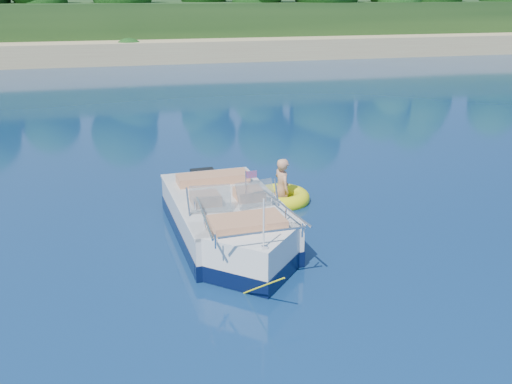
# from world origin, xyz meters

# --- Properties ---
(ground) EXTENTS (160.00, 160.00, 0.00)m
(ground) POSITION_xyz_m (0.00, 0.00, 0.00)
(ground) COLOR #091E3F
(ground) RESTS_ON ground
(shoreline) EXTENTS (170.00, 59.00, 6.00)m
(shoreline) POSITION_xyz_m (0.00, 63.77, 0.98)
(shoreline) COLOR tan
(shoreline) RESTS_ON ground
(motorboat) EXTENTS (2.28, 5.80, 1.93)m
(motorboat) POSITION_xyz_m (0.37, 3.78, 0.37)
(motorboat) COLOR white
(motorboat) RESTS_ON ground
(tow_tube) EXTENTS (1.53, 1.53, 0.38)m
(tow_tube) POSITION_xyz_m (2.07, 5.79, 0.10)
(tow_tube) COLOR #FEFB10
(tow_tube) RESTS_ON ground
(boy) EXTENTS (0.54, 0.91, 1.68)m
(boy) POSITION_xyz_m (2.06, 5.75, 0.00)
(boy) COLOR tan
(boy) RESTS_ON ground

